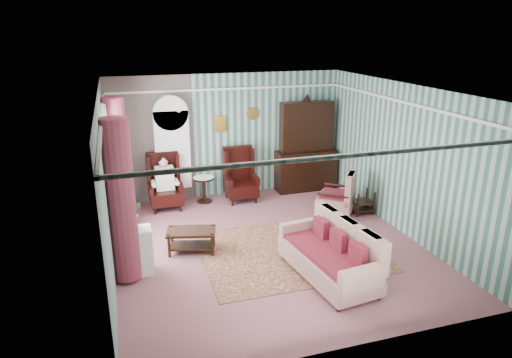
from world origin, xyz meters
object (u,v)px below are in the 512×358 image
object	(u,v)px
sofa	(329,248)
floral_armchair	(336,193)
wingback_left	(165,182)
seated_woman	(165,184)
bookcase	(173,155)
round_side_table	(204,190)
coffee_table	(192,241)
plant_stand	(136,252)
dresser_hutch	(306,144)
nest_table	(362,202)
wingback_right	(241,175)

from	to	relation	value
sofa	floral_armchair	xyz separation A→B (m)	(1.33, 2.38, -0.04)
wingback_left	seated_woman	xyz separation A→B (m)	(0.00, 0.00, -0.04)
bookcase	round_side_table	distance (m)	1.07
sofa	coffee_table	distance (m)	2.53
wingback_left	plant_stand	bearing A→B (deg)	-106.22
plant_stand	coffee_table	world-z (taller)	plant_stand
seated_woman	floral_armchair	size ratio (longest dim) A/B	1.20
dresser_hutch	floral_armchair	distance (m)	1.83
bookcase	seated_woman	distance (m)	0.70
round_side_table	plant_stand	bearing A→B (deg)	-120.38
seated_woman	round_side_table	world-z (taller)	seated_woman
nest_table	plant_stand	distance (m)	5.02
round_side_table	sofa	bearing A→B (deg)	-72.31
coffee_table	sofa	bearing A→B (deg)	-38.56
bookcase	nest_table	world-z (taller)	bookcase
nest_table	sofa	distance (m)	2.97
bookcase	plant_stand	distance (m)	3.39
wingback_right	nest_table	bearing A→B (deg)	-33.75
nest_table	wingback_left	bearing A→B (deg)	159.15
wingback_left	nest_table	bearing A→B (deg)	-20.85
nest_table	plant_stand	size ratio (longest dim) A/B	0.68
wingback_right	sofa	size ratio (longest dim) A/B	0.64
wingback_left	round_side_table	xyz separation A→B (m)	(0.90, 0.15, -0.33)
dresser_hutch	round_side_table	distance (m)	2.75
floral_armchair	coffee_table	distance (m)	3.40
bookcase	plant_stand	bearing A→B (deg)	-108.49
wingback_right	seated_woman	xyz separation A→B (m)	(-1.75, 0.00, -0.04)
round_side_table	dresser_hutch	bearing A→B (deg)	2.64
nest_table	sofa	bearing A→B (deg)	-130.21
wingback_right	round_side_table	size ratio (longest dim) A/B	2.08
round_side_table	floral_armchair	xyz separation A→B (m)	(2.59, -1.57, 0.19)
plant_stand	coffee_table	xyz separation A→B (m)	(1.00, 0.51, -0.19)
coffee_table	wingback_left	bearing A→B (deg)	95.15
plant_stand	floral_armchair	bearing A→B (deg)	17.17
wingback_left	dresser_hutch	bearing A→B (deg)	4.41
wingback_left	sofa	xyz separation A→B (m)	(2.16, -3.81, -0.09)
bookcase	floral_armchair	distance (m)	3.76
nest_table	bookcase	bearing A→B (deg)	153.08
bookcase	coffee_table	xyz separation A→B (m)	(-0.05, -2.63, -0.91)
plant_stand	floral_armchair	world-z (taller)	floral_armchair
coffee_table	dresser_hutch	bearing A→B (deg)	37.32
bookcase	wingback_left	world-z (taller)	bookcase
seated_woman	floral_armchair	bearing A→B (deg)	-22.22
coffee_table	seated_woman	bearing A→B (deg)	95.15
wingback_left	coffee_table	bearing A→B (deg)	-84.85
round_side_table	nest_table	bearing A→B (deg)	-28.20
seated_woman	floral_armchair	xyz separation A→B (m)	(3.49, -1.42, -0.10)
plant_stand	floral_armchair	distance (m)	4.49
seated_woman	plant_stand	distance (m)	2.87
seated_woman	round_side_table	xyz separation A→B (m)	(0.90, 0.15, -0.29)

